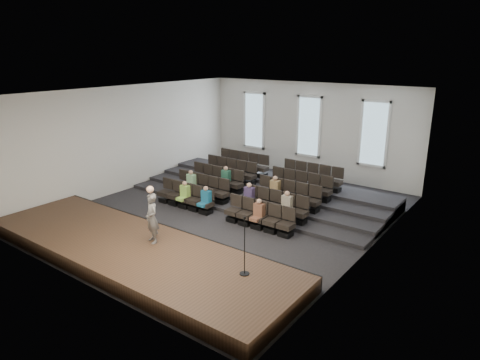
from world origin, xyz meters
name	(u,v)px	position (x,y,z in m)	size (l,w,h in m)	color
ground	(228,213)	(0.00, 0.00, 0.00)	(14.00, 14.00, 0.00)	black
ceiling	(227,92)	(0.00, 0.00, 5.01)	(12.00, 14.00, 0.02)	white
wall_back	(309,130)	(0.00, 7.02, 2.50)	(12.00, 0.04, 5.00)	silver
wall_front	(72,203)	(0.00, -7.02, 2.50)	(12.00, 0.04, 5.00)	silver
wall_left	(130,138)	(-6.02, 0.00, 2.50)	(0.04, 14.00, 5.00)	silver
wall_right	(375,181)	(6.02, 0.00, 2.50)	(0.04, 14.00, 5.00)	silver
stage	(133,251)	(0.00, -5.10, 0.25)	(11.80, 3.60, 0.50)	#3F291B
stage_lip	(171,234)	(0.00, -3.33, 0.25)	(11.80, 0.06, 0.52)	black
risers	(269,190)	(0.00, 3.17, 0.20)	(11.80, 4.80, 0.60)	black
seating_rows	(250,188)	(0.00, 1.54, 0.68)	(6.80, 4.70, 1.67)	black
windows	(309,127)	(0.00, 6.95, 2.70)	(8.44, 0.10, 3.24)	white
audience	(233,193)	(0.00, 0.32, 0.81)	(5.45, 2.64, 1.10)	#9CD555
speaker	(152,218)	(0.41, -4.54, 1.33)	(0.61, 0.40, 1.67)	#5C5957
mic_stand	(245,257)	(4.07, -4.48, 1.02)	(0.29, 0.29, 1.74)	black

